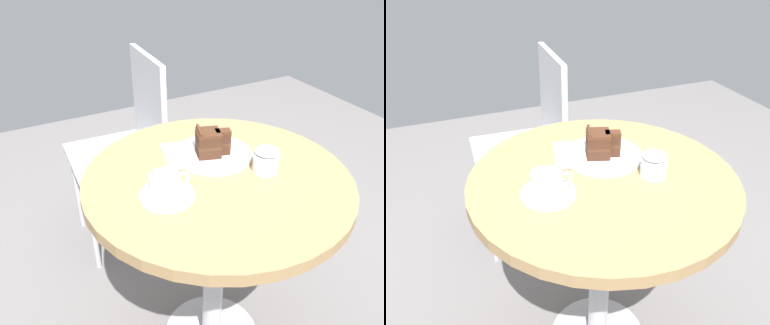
% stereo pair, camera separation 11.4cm
% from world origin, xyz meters
% --- Properties ---
extents(cafe_table, '(0.77, 0.77, 0.72)m').
position_xyz_m(cafe_table, '(0.00, 0.00, 0.60)').
color(cafe_table, '#A37F51').
rests_on(cafe_table, ground).
extents(saucer, '(0.15, 0.15, 0.01)m').
position_xyz_m(saucer, '(-0.17, -0.03, 0.73)').
color(saucer, white).
rests_on(saucer, cafe_table).
extents(coffee_cup, '(0.11, 0.08, 0.06)m').
position_xyz_m(coffee_cup, '(-0.17, -0.03, 0.76)').
color(coffee_cup, white).
rests_on(coffee_cup, saucer).
extents(teaspoon, '(0.10, 0.03, 0.00)m').
position_xyz_m(teaspoon, '(-0.19, -0.07, 0.73)').
color(teaspoon, '#B7B7BC').
rests_on(teaspoon, saucer).
extents(cake_plate, '(0.24, 0.24, 0.01)m').
position_xyz_m(cake_plate, '(0.05, 0.10, 0.73)').
color(cake_plate, white).
rests_on(cake_plate, cafe_table).
extents(cake_slice, '(0.11, 0.09, 0.09)m').
position_xyz_m(cake_slice, '(0.03, 0.09, 0.77)').
color(cake_slice, '#422619').
rests_on(cake_slice, cake_plate).
extents(fork, '(0.08, 0.13, 0.00)m').
position_xyz_m(fork, '(0.12, 0.10, 0.74)').
color(fork, '#B7B7BC').
rests_on(fork, cake_plate).
extents(napkin, '(0.19, 0.20, 0.00)m').
position_xyz_m(napkin, '(-0.02, 0.14, 0.72)').
color(napkin, tan).
rests_on(napkin, cafe_table).
extents(cafe_chair, '(0.40, 0.40, 0.89)m').
position_xyz_m(cafe_chair, '(-0.01, 0.70, 0.53)').
color(cafe_chair, '#BCBCC1').
rests_on(cafe_chair, ground).
extents(sugar_pot, '(0.08, 0.08, 0.08)m').
position_xyz_m(sugar_pot, '(0.13, -0.05, 0.76)').
color(sugar_pot, white).
rests_on(sugar_pot, cafe_table).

